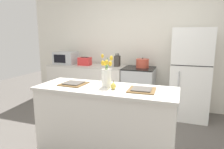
% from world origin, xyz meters
% --- Properties ---
extents(back_wall, '(5.20, 0.08, 2.70)m').
position_xyz_m(back_wall, '(0.00, 2.00, 1.35)').
color(back_wall, silver).
rests_on(back_wall, ground_plane).
extents(kitchen_island, '(1.80, 0.66, 0.89)m').
position_xyz_m(kitchen_island, '(0.00, 0.00, 0.45)').
color(kitchen_island, silver).
rests_on(kitchen_island, ground_plane).
extents(back_counter, '(1.68, 0.60, 0.90)m').
position_xyz_m(back_counter, '(-1.06, 1.60, 0.45)').
color(back_counter, silver).
rests_on(back_counter, ground_plane).
extents(stove_range, '(0.60, 0.61, 0.90)m').
position_xyz_m(stove_range, '(0.10, 1.60, 0.45)').
color(stove_range, '#B2B5B7').
rests_on(stove_range, ground_plane).
extents(refrigerator, '(0.68, 0.67, 1.67)m').
position_xyz_m(refrigerator, '(1.05, 1.60, 0.83)').
color(refrigerator, white).
rests_on(refrigerator, ground_plane).
extents(flower_vase, '(0.14, 0.16, 0.42)m').
position_xyz_m(flower_vase, '(0.00, 0.04, 1.03)').
color(flower_vase, silver).
rests_on(flower_vase, kitchen_island).
extents(pear_figurine, '(0.07, 0.07, 0.11)m').
position_xyz_m(pear_figurine, '(0.12, -0.05, 0.93)').
color(pear_figurine, '#E5CC4C').
rests_on(pear_figurine, kitchen_island).
extents(plate_setting_left, '(0.33, 0.33, 0.02)m').
position_xyz_m(plate_setting_left, '(-0.46, 0.01, 0.90)').
color(plate_setting_left, brown).
rests_on(plate_setting_left, kitchen_island).
extents(plate_setting_right, '(0.33, 0.33, 0.02)m').
position_xyz_m(plate_setting_right, '(0.46, 0.01, 0.90)').
color(plate_setting_right, brown).
rests_on(plate_setting_right, kitchen_island).
extents(toaster, '(0.28, 0.18, 0.17)m').
position_xyz_m(toaster, '(-1.09, 1.56, 0.99)').
color(toaster, red).
rests_on(toaster, back_counter).
extents(cooking_pot, '(0.26, 0.26, 0.20)m').
position_xyz_m(cooking_pot, '(0.15, 1.65, 0.99)').
color(cooking_pot, '#CC4C38').
rests_on(cooking_pot, stove_range).
extents(microwave, '(0.48, 0.37, 0.27)m').
position_xyz_m(microwave, '(-1.59, 1.60, 1.04)').
color(microwave, '#B7BABC').
rests_on(microwave, back_counter).
extents(knife_block, '(0.10, 0.14, 0.27)m').
position_xyz_m(knife_block, '(-0.38, 1.64, 1.01)').
color(knife_block, '#3D3833').
rests_on(knife_block, back_counter).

